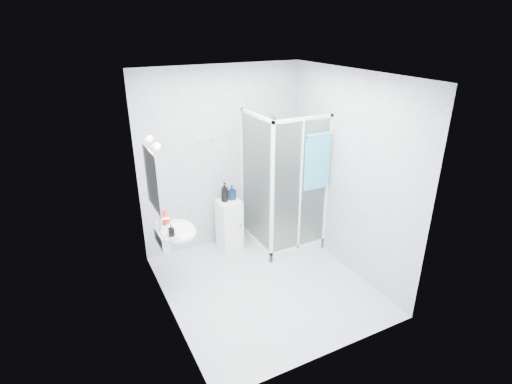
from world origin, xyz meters
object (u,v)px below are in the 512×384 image
soap_dispenser_black (171,230)px  wall_basin (175,232)px  storage_cabinet (229,224)px  soap_dispenser_orange (165,218)px  hand_towel (317,160)px  shampoo_bottle_b (232,192)px  shower_enclosure (281,218)px  shampoo_bottle_a (225,192)px

soap_dispenser_black → wall_basin: bearing=65.3°
storage_cabinet → soap_dispenser_orange: soap_dispenser_orange is taller
wall_basin → hand_towel: hand_towel is taller
shampoo_bottle_b → soap_dispenser_orange: bearing=-154.5°
shampoo_bottle_b → soap_dispenser_orange: soap_dispenser_orange is taller
shower_enclosure → shampoo_bottle_b: (-0.63, 0.33, 0.41)m
shampoo_bottle_a → soap_dispenser_black: (-1.00, -0.82, 0.04)m
wall_basin → shampoo_bottle_a: shampoo_bottle_a is taller
hand_towel → storage_cabinet: bearing=144.9°
soap_dispenser_black → soap_dispenser_orange: bearing=87.7°
storage_cabinet → shampoo_bottle_b: 0.49m
shower_enclosure → soap_dispenser_black: bearing=-163.8°
wall_basin → shampoo_bottle_a: size_ratio=1.96×
hand_towel → shampoo_bottle_b: size_ratio=3.63×
wall_basin → soap_dispenser_black: wall_basin is taller
wall_basin → storage_cabinet: wall_basin is taller
storage_cabinet → shampoo_bottle_a: 0.52m
wall_basin → soap_dispenser_orange: size_ratio=3.06×
shampoo_bottle_b → soap_dispenser_black: bearing=-143.3°
wall_basin → soap_dispenser_orange: 0.21m
soap_dispenser_orange → soap_dispenser_black: size_ratio=1.30×
soap_dispenser_black → hand_towel: bearing=3.0°
shampoo_bottle_a → storage_cabinet: bearing=-20.2°
hand_towel → soap_dispenser_orange: hand_towel is taller
shampoo_bottle_a → wall_basin: bearing=-145.5°
shower_enclosure → shampoo_bottle_a: (-0.74, 0.31, 0.45)m
shower_enclosure → hand_towel: bearing=-53.8°
shampoo_bottle_b → soap_dispenser_black: soap_dispenser_black is taller
storage_cabinet → hand_towel: (0.98, -0.69, 1.05)m
shower_enclosure → shampoo_bottle_a: size_ratio=7.01×
shower_enclosure → soap_dispenser_orange: bearing=-173.4°
shampoo_bottle_a → hand_towel: bearing=-34.5°
storage_cabinet → soap_dispenser_black: bearing=-146.1°
shampoo_bottle_b → soap_dispenser_black: (-1.12, -0.83, 0.07)m
hand_towel → shower_enclosure: bearing=126.2°
hand_towel → soap_dispenser_black: hand_towel is taller
shampoo_bottle_a → soap_dispenser_orange: (-0.99, -0.51, 0.06)m
storage_cabinet → soap_dispenser_black: size_ratio=5.34×
shower_enclosure → soap_dispenser_orange: size_ratio=10.93×
shower_enclosure → wall_basin: size_ratio=3.57×
storage_cabinet → soap_dispenser_orange: bearing=-157.9°
wall_basin → soap_dispenser_orange: bearing=123.2°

